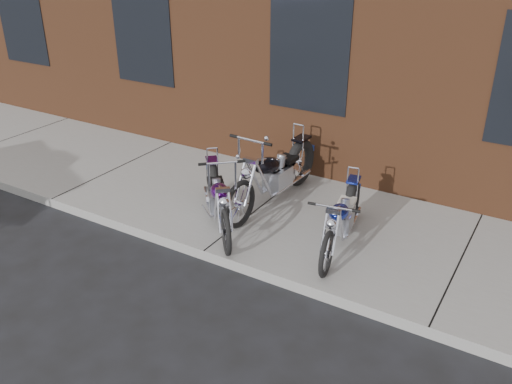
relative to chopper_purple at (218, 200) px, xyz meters
The scene contains 5 objects.
ground 0.94m from the chopper_purple, 71.09° to the right, with size 120.00×120.00×0.00m, color #222328.
sidewalk 0.93m from the chopper_purple, 71.94° to the left, with size 22.00×3.00×0.15m, color gray.
chopper_purple is the anchor object (origin of this frame).
chopper_blue 1.78m from the chopper_purple, 11.98° to the left, with size 0.58×2.06×0.90m.
chopper_third 1.08m from the chopper_purple, 70.87° to the left, with size 0.61×2.49×1.26m.
Camera 1 is at (3.78, -4.93, 4.02)m, focal length 38.00 mm.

